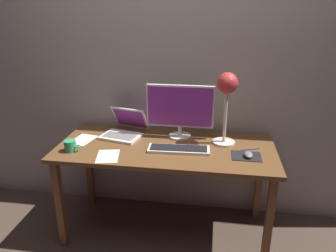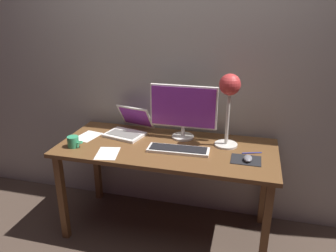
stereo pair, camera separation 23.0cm
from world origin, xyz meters
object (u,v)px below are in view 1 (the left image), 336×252
(laptop, at_px, (125,127))
(coffee_mug, at_px, (70,146))
(mouse, at_px, (248,155))
(keyboard_main, at_px, (179,149))
(desk_lamp, at_px, (227,91))
(monitor, at_px, (180,109))
(pen, at_px, (250,149))

(laptop, bearing_deg, coffee_mug, -129.12)
(mouse, bearing_deg, keyboard_main, 175.91)
(desk_lamp, bearing_deg, mouse, -53.04)
(laptop, height_order, desk_lamp, desk_lamp)
(mouse, bearing_deg, coffee_mug, -176.01)
(laptop, bearing_deg, monitor, 1.07)
(monitor, distance_m, coffee_mug, 0.85)
(mouse, xyz_separation_m, pen, (0.02, 0.13, -0.02))
(keyboard_main, height_order, coffee_mug, coffee_mug)
(desk_lamp, distance_m, mouse, 0.47)
(laptop, relative_size, pen, 2.76)
(pen, bearing_deg, desk_lamp, 154.34)
(desk_lamp, distance_m, pen, 0.45)
(laptop, bearing_deg, keyboard_main, -28.14)
(mouse, xyz_separation_m, coffee_mug, (-1.25, -0.09, 0.02))
(laptop, distance_m, pen, 0.98)
(desk_lamp, relative_size, pen, 3.85)
(keyboard_main, distance_m, laptop, 0.53)
(monitor, bearing_deg, pen, -16.76)
(keyboard_main, height_order, mouse, mouse)
(keyboard_main, relative_size, desk_lamp, 0.83)
(coffee_mug, bearing_deg, desk_lamp, 15.90)
(keyboard_main, distance_m, pen, 0.52)
(laptop, relative_size, coffee_mug, 3.26)
(monitor, bearing_deg, mouse, -29.70)
(laptop, distance_m, mouse, 0.99)
(keyboard_main, bearing_deg, desk_lamp, 30.26)
(desk_lamp, height_order, mouse, desk_lamp)
(desk_lamp, bearing_deg, coffee_mug, -164.10)
(laptop, relative_size, mouse, 4.02)
(laptop, height_order, mouse, laptop)
(keyboard_main, height_order, desk_lamp, desk_lamp)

